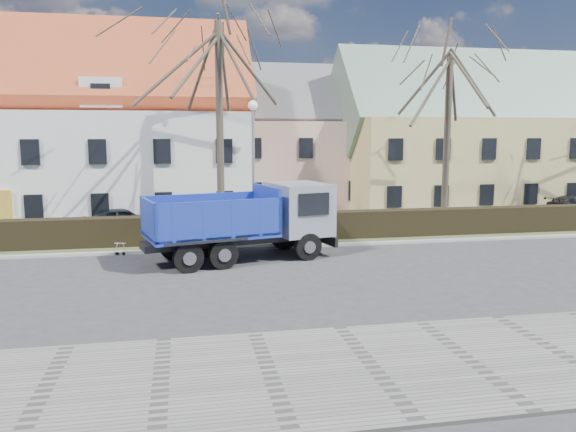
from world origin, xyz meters
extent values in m
plane|color=#353537|center=(0.00, 0.00, 0.00)|extent=(120.00, 120.00, 0.00)
cube|color=gray|center=(0.00, -8.50, 0.04)|extent=(80.00, 5.00, 0.08)
cube|color=#AAA79D|center=(0.00, 4.60, 0.06)|extent=(80.00, 0.30, 0.12)
cube|color=#404D2B|center=(0.00, 6.20, 0.05)|extent=(80.00, 3.00, 0.10)
cube|color=black|center=(0.00, 6.00, 0.65)|extent=(60.00, 0.90, 1.30)
imported|color=black|center=(-7.03, 10.35, 0.64)|extent=(4.02, 2.84, 1.27)
imported|color=black|center=(20.10, 11.32, 0.60)|extent=(4.50, 3.10, 1.21)
camera|label=1|loc=(-3.93, -19.41, 5.03)|focal=35.00mm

